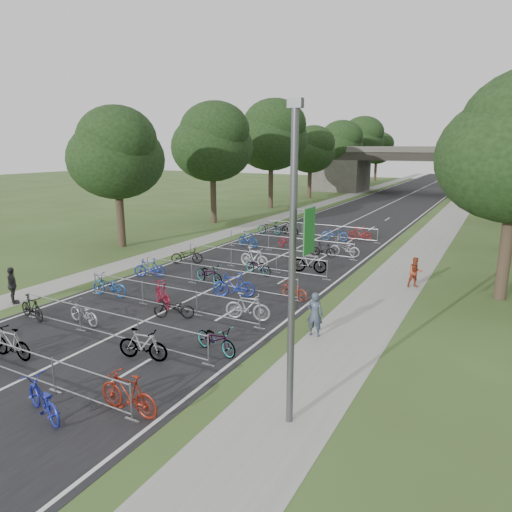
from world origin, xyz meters
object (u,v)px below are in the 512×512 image
at_px(bike_1, 11,343).
at_px(pedestrian_a, 315,314).
at_px(pedestrian_c, 12,286).
at_px(bike_2, 43,399).
at_px(overpass_bridge, 413,170).
at_px(pedestrian_b, 415,273).
at_px(lamppost, 293,267).

relative_size(bike_1, pedestrian_a, 1.07).
bearing_deg(pedestrian_c, pedestrian_a, -141.65).
bearing_deg(bike_2, overpass_bridge, -161.35).
relative_size(bike_2, pedestrian_a, 1.17).
bearing_deg(pedestrian_b, lamppost, -124.22).
relative_size(overpass_bridge, bike_1, 16.57).
height_order(bike_1, pedestrian_c, pedestrian_c).
xyz_separation_m(overpass_bridge, bike_1, (-1.65, -64.22, -2.97)).
distance_m(bike_1, pedestrian_b, 18.54).
bearing_deg(lamppost, bike_2, -152.96).
bearing_deg(bike_2, bike_1, -97.44).
xyz_separation_m(bike_2, pedestrian_a, (4.39, 8.62, 0.34)).
xyz_separation_m(bike_1, bike_2, (4.05, -1.80, -0.03)).
distance_m(lamppost, pedestrian_b, 14.36).
bearing_deg(lamppost, overpass_bridge, 97.53).
distance_m(pedestrian_a, pedestrian_b, 8.62).
bearing_deg(pedestrian_c, bike_1, 170.29).
bearing_deg(overpass_bridge, bike_2, -87.91).
relative_size(overpass_bridge, pedestrian_a, 17.76).
distance_m(lamppost, pedestrian_c, 15.68).
xyz_separation_m(lamppost, bike_1, (-9.98, -1.22, -3.72)).
height_order(bike_1, pedestrian_b, pedestrian_b).
bearing_deg(pedestrian_c, overpass_bridge, -71.51).
xyz_separation_m(bike_1, pedestrian_a, (8.45, 6.81, 0.31)).
xyz_separation_m(bike_1, pedestrian_b, (10.72, 15.13, 0.23)).
bearing_deg(pedestrian_a, pedestrian_c, 8.66).
relative_size(overpass_bridge, pedestrian_b, 19.65).
distance_m(lamppost, pedestrian_a, 6.72).
xyz_separation_m(overpass_bridge, bike_2, (2.41, -66.02, -3.00)).
height_order(pedestrian_b, pedestrian_c, pedestrian_c).
xyz_separation_m(pedestrian_a, pedestrian_c, (-13.60, -3.26, 0.00)).
xyz_separation_m(bike_1, pedestrian_c, (-5.15, 3.55, 0.31)).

